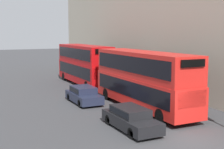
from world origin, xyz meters
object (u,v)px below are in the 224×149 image
at_px(car_dark_sedan, 131,118).
at_px(bus_second_in_queue, 84,63).
at_px(pedestrian, 116,80).
at_px(bus_leading, 143,77).
at_px(car_hatchback, 84,94).

bearing_deg(car_dark_sedan, bus_second_in_queue, 78.52).
bearing_deg(pedestrian, bus_leading, -103.48).
height_order(bus_second_in_queue, pedestrian, bus_second_in_queue).
xyz_separation_m(car_dark_sedan, car_hatchback, (-0.00, 7.93, 0.01)).
bearing_deg(car_hatchback, car_dark_sedan, -90.00).
bearing_deg(bus_leading, car_hatchback, 132.36).
relative_size(bus_second_in_queue, car_hatchback, 2.59).
xyz_separation_m(bus_second_in_queue, pedestrian, (2.06, -3.95, -1.56)).
height_order(bus_leading, pedestrian, bus_leading).
bearing_deg(car_dark_sedan, bus_leading, 50.99).
relative_size(car_dark_sedan, pedestrian, 2.50).
height_order(bus_leading, car_hatchback, bus_leading).
height_order(car_dark_sedan, car_hatchback, car_hatchback).
bearing_deg(pedestrian, car_hatchback, -138.33).
bearing_deg(bus_leading, car_dark_sedan, -129.01).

